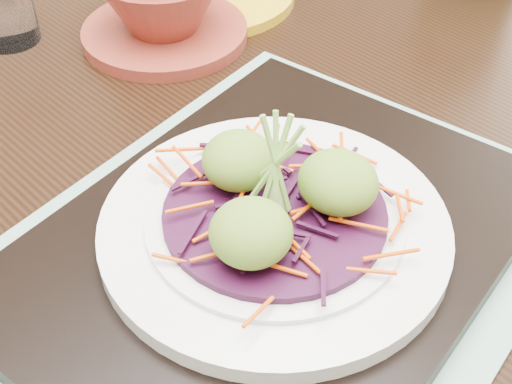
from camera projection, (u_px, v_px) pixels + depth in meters
dining_table at (198, 277)px, 0.62m from camera, size 1.23×0.87×0.73m
placemat at (274, 253)px, 0.51m from camera, size 0.49×0.43×0.00m
serving_tray at (274, 243)px, 0.50m from camera, size 0.43×0.36×0.02m
white_plate at (274, 226)px, 0.49m from camera, size 0.24×0.24×0.02m
cabbage_bed at (275, 214)px, 0.48m from camera, size 0.15×0.15×0.01m
carrot_julienne at (275, 206)px, 0.48m from camera, size 0.19×0.19×0.01m
guacamole_scoops at (276, 190)px, 0.47m from camera, size 0.13×0.12×0.04m
scallion_garnish at (276, 169)px, 0.46m from camera, size 0.06×0.06×0.08m
water_glass at (2, 2)px, 0.70m from camera, size 0.06×0.06×0.09m
terracotta_bowl_set at (163, 10)px, 0.71m from camera, size 0.22×0.22×0.07m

